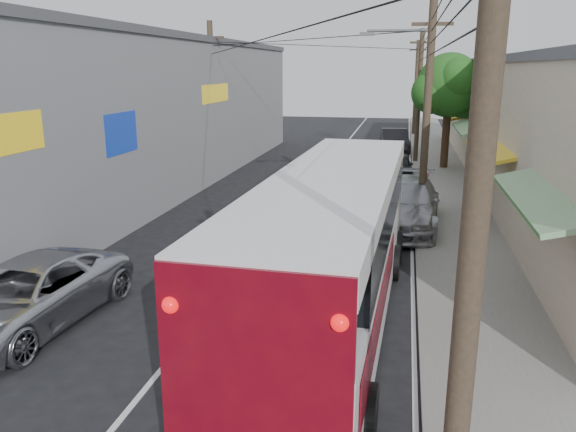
% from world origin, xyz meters
% --- Properties ---
extents(ground, '(120.00, 120.00, 0.00)m').
position_xyz_m(ground, '(0.00, 0.00, 0.00)').
color(ground, black).
rests_on(ground, ground).
extents(sidewalk, '(3.00, 80.00, 0.12)m').
position_xyz_m(sidewalk, '(6.50, 20.00, 0.06)').
color(sidewalk, slate).
rests_on(sidewalk, ground).
extents(building_right, '(7.09, 40.00, 6.25)m').
position_xyz_m(building_right, '(10.99, 22.00, 3.15)').
color(building_right, beige).
rests_on(building_right, ground).
extents(building_left, '(7.20, 36.00, 7.25)m').
position_xyz_m(building_left, '(-8.50, 18.00, 3.65)').
color(building_left, gray).
rests_on(building_left, ground).
extents(utility_poles, '(11.80, 45.28, 8.00)m').
position_xyz_m(utility_poles, '(3.13, 20.33, 4.13)').
color(utility_poles, '#473828').
rests_on(utility_poles, ground).
extents(street_tree, '(4.40, 4.00, 6.60)m').
position_xyz_m(street_tree, '(6.87, 26.02, 4.67)').
color(street_tree, '#3F2B19').
rests_on(street_tree, ground).
extents(coach_bus, '(3.16, 12.34, 3.53)m').
position_xyz_m(coach_bus, '(3.00, 4.53, 1.83)').
color(coach_bus, white).
rests_on(coach_bus, ground).
extents(jeepney, '(2.94, 5.64, 1.52)m').
position_xyz_m(jeepney, '(-3.76, 2.76, 0.76)').
color(jeepney, silver).
rests_on(jeepney, ground).
extents(parked_suv, '(2.79, 6.23, 1.77)m').
position_xyz_m(parked_suv, '(4.60, 13.00, 0.89)').
color(parked_suv, '#9B9BA2').
rests_on(parked_suv, ground).
extents(parked_car_mid, '(1.66, 3.84, 1.29)m').
position_xyz_m(parked_car_mid, '(4.22, 22.84, 0.65)').
color(parked_car_mid, '#222327').
rests_on(parked_car_mid, ground).
extents(parked_car_far, '(2.26, 5.11, 1.63)m').
position_xyz_m(parked_car_far, '(3.80, 32.12, 0.82)').
color(parked_car_far, black).
rests_on(parked_car_far, ground).
extents(pedestrian_near, '(0.63, 0.48, 1.56)m').
position_xyz_m(pedestrian_near, '(5.40, 15.59, 0.90)').
color(pedestrian_near, '#C26682').
rests_on(pedestrian_near, sidewalk).
extents(pedestrian_far, '(0.93, 0.86, 1.55)m').
position_xyz_m(pedestrian_far, '(7.60, 15.50, 0.90)').
color(pedestrian_far, '#99B8DF').
rests_on(pedestrian_far, sidewalk).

